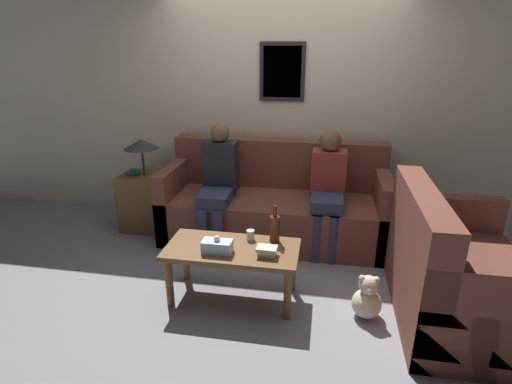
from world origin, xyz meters
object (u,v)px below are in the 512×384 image
Objects in this scene: couch_side at (454,276)px; person_left at (218,180)px; person_right at (328,186)px; teddy_bear at (367,299)px; couch_main at (275,206)px; coffee_table at (232,255)px; wine_bottle at (275,228)px; drinking_glass at (250,235)px.

person_left is at bearing 65.98° from couch_side.
person_right is 3.37× the size of teddy_bear.
person_left is 1.03× the size of person_right.
couch_main is 0.68m from person_left.
person_left reaches higher than coffee_table.
wine_bottle is at bearing 162.72° from teddy_bear.
person_left reaches higher than drinking_glass.
wine_bottle is at bearing 85.43° from couch_side.
couch_side is at bearing -36.91° from couch_main.
couch_main is 1.04m from drinking_glass.
person_left reaches higher than teddy_bear.
coffee_table is 1.08m from person_left.
teddy_bear is at bearing -17.28° from wine_bottle.
couch_main is at bearing 81.11° from coffee_table.
couch_side is 4.26× the size of wine_bottle.
drinking_glass is 0.97m from person_left.
drinking_glass is (-0.20, -0.01, -0.08)m from wine_bottle.
wine_bottle is 0.96m from person_right.
person_right reaches higher than drinking_glass.
person_right is at bearing 64.56° from wine_bottle.
drinking_glass reaches higher than teddy_bear.
wine_bottle is at bearing 27.19° from coffee_table.
teddy_bear is (1.06, -0.07, -0.24)m from coffee_table.
person_left is (-0.69, 0.81, 0.09)m from wine_bottle.
wine_bottle is 0.26× the size of person_right.
teddy_bear is (0.88, -1.25, -0.19)m from couch_main.
couch_main is 0.65m from person_right.
wine_bottle is 0.89× the size of teddy_bear.
couch_side reaches higher than teddy_bear.
couch_side is 1.58m from drinking_glass.
wine_bottle is (0.32, 0.16, 0.19)m from coffee_table.
person_right is at bearing 55.03° from drinking_glass.
couch_side is 1.40m from person_right.
person_right is at bearing 44.68° from couch_side.
person_left is (-0.56, -0.21, 0.33)m from couch_main.
couch_main is at bearing 163.80° from person_right.
coffee_table is (-1.69, -0.05, 0.04)m from couch_side.
wine_bottle is at bearing -82.58° from couch_main.
person_right reaches higher than teddy_bear.
couch_side is at bearing 1.82° from coffee_table.
person_left is (-2.06, 0.92, 0.33)m from couch_side.
coffee_table is 3.36× the size of wine_bottle.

